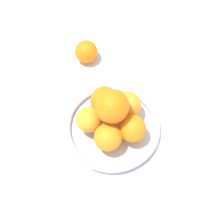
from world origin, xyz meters
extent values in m
plane|color=silver|center=(0.00, 0.00, 0.00)|extent=(4.00, 4.00, 0.00)
cylinder|color=silver|center=(0.00, 0.00, 0.01)|extent=(0.24, 0.24, 0.01)
torus|color=silver|center=(0.00, 0.00, 0.02)|extent=(0.25, 0.25, 0.02)
sphere|color=orange|center=(0.02, 0.05, 0.06)|extent=(0.07, 0.07, 0.07)
sphere|color=orange|center=(-0.04, 0.03, 0.06)|extent=(0.07, 0.07, 0.07)
sphere|color=orange|center=(-0.04, -0.04, 0.06)|extent=(0.07, 0.07, 0.07)
sphere|color=orange|center=(0.02, -0.05, 0.06)|extent=(0.07, 0.07, 0.07)
sphere|color=orange|center=(0.05, 0.00, 0.07)|extent=(0.07, 0.07, 0.07)
sphere|color=orange|center=(0.00, 0.00, 0.13)|extent=(0.08, 0.08, 0.08)
sphere|color=orange|center=(0.24, -0.01, 0.03)|extent=(0.07, 0.07, 0.07)
cube|color=silver|center=(0.12, -0.32, 0.00)|extent=(0.19, 0.19, 0.01)
camera|label=1|loc=(-0.32, 0.12, 0.75)|focal=50.00mm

